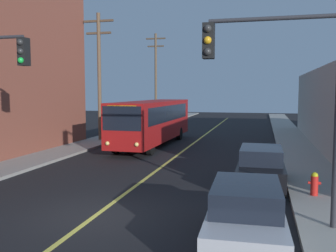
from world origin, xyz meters
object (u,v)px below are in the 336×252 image
object	(u,v)px
city_bus	(153,120)
utility_pole_mid	(99,71)
parked_car_black	(261,166)
traffic_signal_right_corner	(279,75)
utility_pole_far	(156,74)
fire_hydrant	(314,183)
parked_car_silver	(246,214)

from	to	relation	value
city_bus	utility_pole_mid	bearing A→B (deg)	169.07
city_bus	utility_pole_mid	distance (m)	5.90
parked_car_black	utility_pole_mid	size ratio (longest dim) A/B	0.46
city_bus	traffic_signal_right_corner	bearing A→B (deg)	-61.76
parked_car_black	utility_pole_far	xyz separation A→B (m)	(-12.56, 28.13, 5.14)
city_bus	parked_car_black	size ratio (longest dim) A/B	2.77
traffic_signal_right_corner	fire_hydrant	bearing A→B (deg)	66.24
utility_pole_far	fire_hydrant	size ratio (longest dim) A/B	12.66
parked_car_black	fire_hydrant	distance (m)	2.36
city_bus	parked_car_black	bearing A→B (deg)	-53.63
parked_car_black	fire_hydrant	xyz separation A→B (m)	(1.88, -1.40, -0.26)
city_bus	utility_pole_far	size ratio (longest dim) A/B	1.15
parked_car_silver	utility_pole_mid	distance (m)	21.66
utility_pole_far	city_bus	bearing A→B (deg)	-74.51
parked_car_black	traffic_signal_right_corner	size ratio (longest dim) A/B	0.73
parked_car_silver	utility_pole_far	size ratio (longest dim) A/B	0.42
fire_hydrant	parked_car_black	bearing A→B (deg)	143.34
parked_car_black	utility_pole_far	bearing A→B (deg)	114.06
parked_car_black	utility_pole_mid	world-z (taller)	utility_pole_mid
utility_pole_mid	utility_pole_far	bearing A→B (deg)	91.27
parked_car_silver	parked_car_black	distance (m)	6.28
utility_pole_mid	fire_hydrant	bearing A→B (deg)	-41.96
parked_car_silver	fire_hydrant	xyz separation A→B (m)	(2.20, 4.87, -0.26)
city_bus	utility_pole_mid	size ratio (longest dim) A/B	1.26
parked_car_silver	utility_pole_mid	world-z (taller)	utility_pole_mid
traffic_signal_right_corner	fire_hydrant	size ratio (longest dim) A/B	7.14
parked_car_silver	utility_pole_mid	xyz separation A→B (m)	(-11.87, 17.52, 4.63)
parked_car_silver	parked_car_black	size ratio (longest dim) A/B	1.01
utility_pole_far	parked_car_black	bearing A→B (deg)	-65.94
parked_car_black	city_bus	bearing A→B (deg)	126.37
utility_pole_mid	traffic_signal_right_corner	xyz separation A→B (m)	(12.63, -15.92, -1.16)
city_bus	parked_car_silver	world-z (taller)	city_bus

